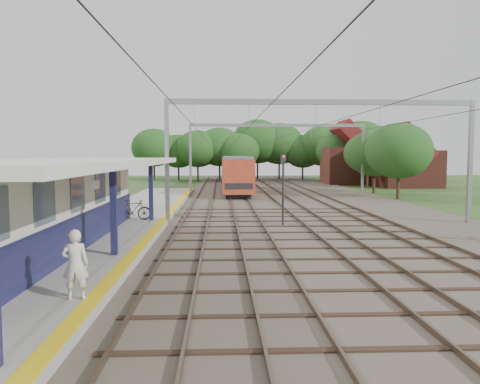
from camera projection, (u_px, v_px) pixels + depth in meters
name	position (u px, v px, depth m)	size (l,w,h in m)	color
ground	(307.00, 320.00, 11.16)	(160.00, 160.00, 0.00)	#2D4C1E
ballast_bed	(289.00, 199.00, 41.20)	(18.00, 90.00, 0.10)	#473D33
platform	(118.00, 226.00, 24.78)	(5.00, 52.00, 0.35)	gray
yellow_stripe	(161.00, 223.00, 24.86)	(0.45, 52.00, 0.01)	yellow
station_building	(40.00, 205.00, 17.60)	(3.41, 18.00, 3.40)	beige
canopy	(59.00, 163.00, 16.53)	(6.40, 20.00, 3.44)	#13143B
rail_tracks	(261.00, 198.00, 41.09)	(11.80, 88.00, 0.15)	brown
catenary_system	(291.00, 135.00, 36.05)	(17.22, 88.00, 7.00)	gray
tree_band	(261.00, 148.00, 67.82)	(31.72, 30.88, 8.82)	#382619
house_near	(408.00, 163.00, 57.61)	(7.00, 6.12, 7.89)	brown
house_far	(354.00, 160.00, 63.36)	(8.00, 6.12, 8.66)	brown
person	(75.00, 264.00, 11.58)	(0.64, 0.42, 1.76)	silver
bicycle	(133.00, 210.00, 25.74)	(0.54, 1.93, 1.16)	black
train	(233.00, 170.00, 57.32)	(2.82, 35.16, 3.72)	black
signal_post	(283.00, 183.00, 25.50)	(0.30, 0.28, 3.96)	black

